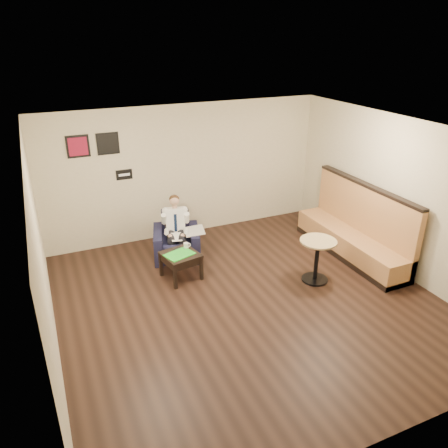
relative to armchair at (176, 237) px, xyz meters
name	(u,v)px	position (x,y,z in m)	size (l,w,h in m)	color
ground	(249,301)	(0.59, -2.00, -0.42)	(6.00, 6.00, 0.00)	black
wall_back	(186,171)	(0.59, 1.00, 0.98)	(6.00, 0.02, 2.80)	beige
wall_front	(393,342)	(0.59, -5.00, 0.98)	(6.00, 0.02, 2.80)	beige
wall_left	(42,264)	(-2.41, -2.00, 0.98)	(0.02, 6.00, 2.80)	beige
wall_right	(400,197)	(3.59, -2.00, 0.98)	(0.02, 6.00, 2.80)	beige
ceiling	(253,134)	(0.59, -2.00, 2.38)	(6.00, 6.00, 0.02)	white
seating_sign	(124,175)	(-0.71, 0.99, 1.08)	(0.32, 0.02, 0.20)	black
art_print_left	(78,146)	(-1.51, 0.99, 1.73)	(0.42, 0.03, 0.42)	maroon
art_print_right	(108,144)	(-0.96, 0.99, 1.73)	(0.42, 0.03, 0.42)	black
armchair	(176,237)	(0.00, 0.00, 0.00)	(0.88, 0.88, 0.85)	black
seated_man	(176,232)	(-0.03, -0.11, 0.16)	(0.55, 0.83, 1.16)	white
lap_papers	(176,237)	(-0.06, -0.19, 0.10)	(0.19, 0.28, 0.01)	white
newspaper	(195,231)	(0.32, -0.19, 0.15)	(0.37, 0.46, 0.01)	silver
side_table	(181,266)	(-0.19, -0.82, -0.18)	(0.60, 0.60, 0.49)	black
green_folder	(179,254)	(-0.22, -0.84, 0.07)	(0.49, 0.35, 0.01)	green
coffee_mug	(186,245)	(-0.02, -0.65, 0.12)	(0.09, 0.09, 0.10)	white
smartphone	(178,249)	(-0.17, -0.63, 0.07)	(0.15, 0.08, 0.01)	black
banquette	(353,222)	(3.18, -1.33, 0.29)	(0.66, 2.78, 1.42)	#B07844
cafe_table	(316,261)	(1.99, -1.87, -0.02)	(0.64, 0.64, 0.80)	tan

